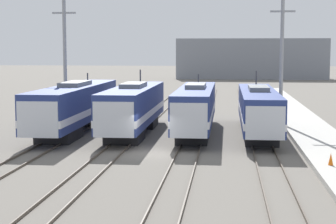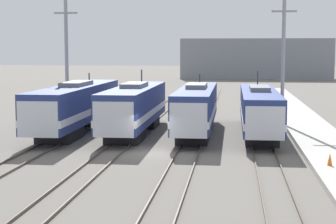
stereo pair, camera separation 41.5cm
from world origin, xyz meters
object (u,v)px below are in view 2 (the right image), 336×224
object	(u,v)px
locomotive_far_right	(259,110)
catenary_tower_left	(67,60)
traffic_cone	(330,159)
locomotive_center_left	(133,108)
locomotive_center_right	(196,109)
catenary_tower_right	(283,60)
locomotive_far_left	(75,106)

from	to	relation	value
locomotive_far_right	catenary_tower_left	size ratio (longest dim) A/B	1.54
catenary_tower_left	traffic_cone	xyz separation A→B (m)	(20.61, -17.77, -5.27)
locomotive_center_left	locomotive_center_right	xyz separation A→B (m)	(5.05, 0.60, -0.03)
catenary_tower_right	locomotive_far_right	bearing A→B (deg)	-115.47
locomotive_center_right	locomotive_center_left	bearing A→B (deg)	-173.18
locomotive_center_left	catenary_tower_left	bearing A→B (deg)	142.98
locomotive_center_right	traffic_cone	bearing A→B (deg)	-57.02
catenary_tower_left	locomotive_center_left	bearing A→B (deg)	-37.02
locomotive_center_left	locomotive_far_right	bearing A→B (deg)	4.49
catenary_tower_right	traffic_cone	bearing A→B (deg)	-86.11
locomotive_center_left	locomotive_center_right	world-z (taller)	locomotive_center_left
locomotive_center_left	locomotive_center_right	size ratio (longest dim) A/B	0.97
locomotive_center_right	catenary_tower_right	bearing A→B (deg)	33.36
locomotive_center_left	catenary_tower_right	world-z (taller)	catenary_tower_right
locomotive_far_left	locomotive_center_right	size ratio (longest dim) A/B	1.13
locomotive_far_left	catenary_tower_left	size ratio (longest dim) A/B	1.66
locomotive_center_right	locomotive_far_right	size ratio (longest dim) A/B	0.96
locomotive_center_left	catenary_tower_right	bearing A→B (deg)	23.60
locomotive_center_left	catenary_tower_right	xyz separation A→B (m)	(12.29, 5.37, 3.81)
catenary_tower_right	traffic_cone	size ratio (longest dim) A/B	16.51
locomotive_center_left	locomotive_far_right	world-z (taller)	locomotive_center_left
locomotive_far_right	locomotive_center_left	bearing A→B (deg)	-175.51
locomotive_far_left	locomotive_center_right	distance (m)	10.11
locomotive_center_left	locomotive_far_right	distance (m)	10.14
locomotive_far_left	locomotive_center_left	size ratio (longest dim) A/B	1.16
traffic_cone	catenary_tower_left	bearing A→B (deg)	139.23
locomotive_center_right	traffic_cone	distance (m)	15.57
locomotive_far_right	traffic_cone	world-z (taller)	locomotive_far_right
locomotive_far_right	catenary_tower_right	size ratio (longest dim) A/B	1.54
locomotive_center_right	locomotive_far_right	bearing A→B (deg)	2.15
locomotive_far_left	locomotive_far_right	distance (m)	15.16
locomotive_far_right	catenary_tower_left	xyz separation A→B (m)	(-17.22, 4.57, 3.92)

